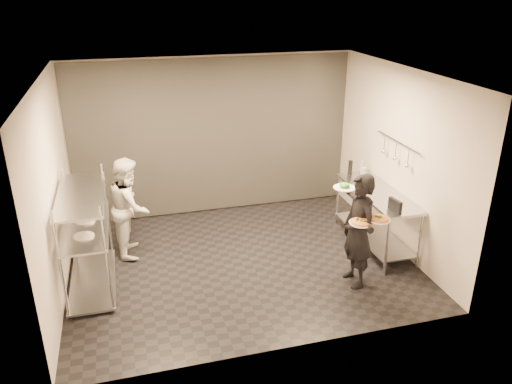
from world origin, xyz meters
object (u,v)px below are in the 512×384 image
object	(u,v)px
pass_rack	(87,235)
bottle_clear	(362,167)
pizza_plate_far	(379,219)
waiter	(358,231)
pizza_plate_near	(361,222)
chef	(130,206)
prep_counter	(376,209)
salad_plate	(345,187)
bottle_dark	(350,167)
bottle_green	(364,175)
pos_monitor	(395,205)

from	to	relation	value
pass_rack	bottle_clear	world-z (taller)	pass_rack
bottle_clear	pizza_plate_far	bearing A→B (deg)	-110.67
pass_rack	waiter	world-z (taller)	waiter
pizza_plate_near	pizza_plate_far	xyz separation A→B (m)	(0.24, -0.03, 0.04)
pass_rack	pizza_plate_near	bearing A→B (deg)	-18.00
pass_rack	bottle_clear	bearing A→B (deg)	10.22
pizza_plate_far	chef	bearing A→B (deg)	148.08
prep_counter	chef	xyz separation A→B (m)	(-3.73, 0.78, 0.15)
pass_rack	salad_plate	bearing A→B (deg)	-10.12
pizza_plate_near	bottle_dark	xyz separation A→B (m)	(0.76, 1.93, 0.00)
prep_counter	pizza_plate_near	world-z (taller)	pizza_plate_near
chef	bottle_green	world-z (taller)	chef
chef	salad_plate	xyz separation A→B (m)	(2.86, -1.40, 0.57)
prep_counter	salad_plate	distance (m)	1.29
bottle_clear	pass_rack	bearing A→B (deg)	-169.78
chef	pos_monitor	size ratio (longest dim) A/B	6.12
pos_monitor	pizza_plate_far	bearing A→B (deg)	-146.69
pos_monitor	prep_counter	bearing A→B (deg)	72.10
prep_counter	waiter	size ratio (longest dim) A/B	1.11
bottle_clear	bottle_dark	size ratio (longest dim) A/B	0.86
pizza_plate_far	bottle_clear	distance (m)	2.10
bottle_dark	waiter	bearing A→B (deg)	-111.44
bottle_clear	bottle_dark	bearing A→B (deg)	180.00
salad_plate	bottle_clear	world-z (taller)	salad_plate
prep_counter	waiter	world-z (taller)	waiter
waiter	bottle_clear	size ratio (longest dim) A/B	7.65
waiter	pizza_plate_far	xyz separation A→B (m)	(0.16, -0.22, 0.27)
chef	pizza_plate_far	bearing A→B (deg)	-116.81
prep_counter	chef	distance (m)	3.81
pizza_plate_near	bottle_clear	world-z (taller)	bottle_clear
pizza_plate_far	bottle_dark	bearing A→B (deg)	75.10
pizza_plate_far	salad_plate	size ratio (longest dim) A/B	1.00
bottle_green	salad_plate	bearing A→B (deg)	-129.31
bottle_green	chef	bearing A→B (deg)	173.90
waiter	salad_plate	size ratio (longest dim) A/B	5.30
pizza_plate_near	bottle_clear	bearing A→B (deg)	63.11
waiter	chef	world-z (taller)	waiter
pizza_plate_far	bottle_green	bearing A→B (deg)	69.88
chef	bottle_dark	world-z (taller)	chef
pass_rack	pos_monitor	world-z (taller)	pass_rack
prep_counter	bottle_green	size ratio (longest dim) A/B	6.89
prep_counter	waiter	xyz separation A→B (m)	(-0.78, -0.95, 0.18)
bottle_green	prep_counter	bearing A→B (deg)	-82.49
chef	pizza_plate_far	size ratio (longest dim) A/B	5.07
bottle_green	pos_monitor	bearing A→B (deg)	-93.61
pass_rack	bottle_clear	distance (m)	4.53
pizza_plate_far	salad_plate	xyz separation A→B (m)	(-0.25, 0.54, 0.26)
chef	pizza_plate_near	xyz separation A→B (m)	(2.87, -1.91, 0.27)
pass_rack	bottle_green	xyz separation A→B (m)	(4.28, 0.39, 0.28)
pos_monitor	bottle_green	distance (m)	1.11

